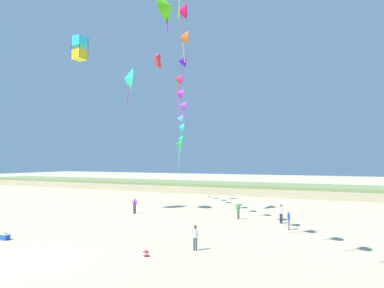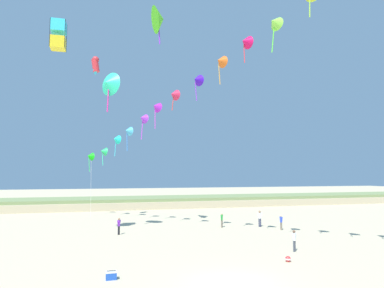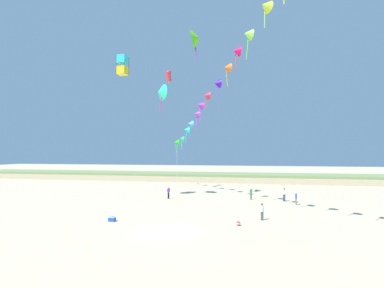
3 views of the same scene
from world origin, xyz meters
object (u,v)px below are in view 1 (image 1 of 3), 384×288
person_far_left (281,212)px  large_kite_mid_trail (128,79)px  person_near_right (195,236)px  beach_ball (146,253)px  person_far_right (289,219)px  large_kite_outer_drift (158,61)px  large_kite_low_lead (167,7)px  person_near_left (238,210)px  large_kite_high_solo (80,48)px  person_mid_center (135,205)px  beach_cooler (5,237)px

person_far_left → large_kite_mid_trail: large_kite_mid_trail is taller
person_near_right → beach_ball: bearing=-129.4°
person_far_right → large_kite_outer_drift: size_ratio=0.66×
large_kite_low_lead → beach_ball: (6.15, -13.09, -20.96)m
person_near_right → large_kite_low_lead: bearing=127.3°
person_near_left → person_near_right: bearing=-84.6°
large_kite_outer_drift → large_kite_low_lead: bearing=-53.3°
large_kite_outer_drift → large_kite_high_solo: bearing=-105.3°
person_mid_center → person_far_right: person_mid_center is taller
person_near_left → person_near_right: 11.97m
person_far_left → large_kite_low_lead: 23.02m
person_far_left → large_kite_high_solo: 26.30m
person_near_left → person_mid_center: person_mid_center is taller
person_mid_center → large_kite_mid_trail: 13.40m
person_far_right → large_kite_outer_drift: bearing=151.0°
large_kite_mid_trail → beach_cooler: (0.02, -13.86, -14.01)m
person_near_right → person_mid_center: 15.73m
large_kite_outer_drift → beach_cooler: 28.73m
person_far_left → large_kite_low_lead: size_ratio=0.42×
person_near_right → beach_cooler: bearing=-166.3°
person_mid_center → person_far_right: size_ratio=1.02×
large_kite_high_solo → person_far_left: bearing=9.2°
person_far_left → large_kite_low_lead: bearing=-176.7°
person_far_left → large_kite_high_solo: size_ratio=0.68×
person_near_left → person_mid_center: bearing=-172.0°
person_far_left → large_kite_high_solo: large_kite_high_solo is taller
person_far_left → person_far_right: 2.74m
person_near_left → large_kite_low_lead: large_kite_low_lead is taller
person_far_left → large_kite_high_solo: (-20.26, -3.30, 16.44)m
person_mid_center → large_kite_outer_drift: bearing=106.5°
person_far_left → large_kite_outer_drift: (-17.27, 7.64, 17.53)m
person_near_left → person_near_right: person_near_right is taller
large_kite_mid_trail → person_near_left: bearing=5.8°
beach_ball → person_near_right: bearing=50.6°
beach_cooler → person_far_left: bearing=42.2°
beach_ball → person_far_left: bearing=70.2°
person_mid_center → large_kite_high_solo: size_ratio=0.61×
person_near_right → large_kite_mid_trail: 21.48m
person_far_left → person_far_right: person_far_left is taller
person_mid_center → person_near_right: bearing=-41.5°
large_kite_high_solo → large_kite_outer_drift: bearing=74.7°
person_near_right → large_kite_mid_trail: (-13.00, 10.70, 13.34)m
person_mid_center → beach_ball: size_ratio=4.22×
large_kite_low_lead → large_kite_high_solo: (-9.17, -2.65, -3.73)m
person_near_left → person_far_right: person_near_left is taller
large_kite_low_lead → beach_cooler: bearing=-109.3°
person_near_left → beach_ball: person_near_left is taller
person_mid_center → large_kite_low_lead: size_ratio=0.38×
person_far_right → large_kite_mid_trail: bearing=173.6°
person_far_right → large_kite_low_lead: (-12.18, 1.87, 20.28)m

